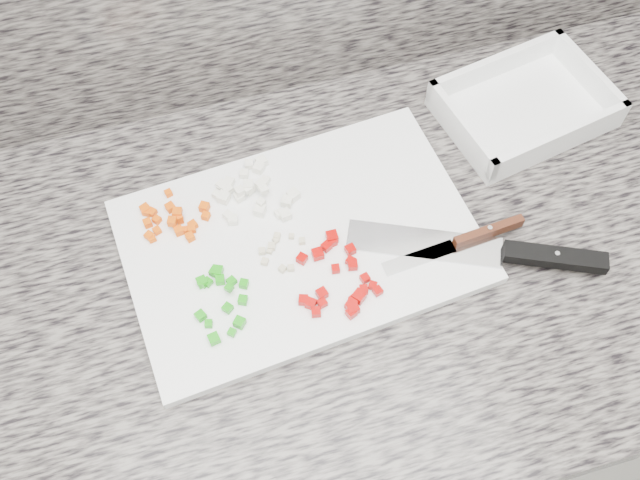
{
  "coord_description": "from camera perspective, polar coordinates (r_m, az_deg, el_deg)",
  "views": [
    {
      "loc": [
        -0.09,
        1.04,
        1.68
      ],
      "look_at": [
        0.03,
        1.45,
        0.93
      ],
      "focal_mm": 40.0,
      "sensor_mm": 36.0,
      "label": 1
    }
  ],
  "objects": [
    {
      "name": "paring_knife",
      "position": [
        0.9,
        11.99,
        0.14
      ],
      "size": [
        0.19,
        0.03,
        0.02
      ],
      "rotation": [
        0.0,
        0.0,
        0.09
      ],
      "color": "#BBBDC2",
      "rests_on": "cutting_board"
    },
    {
      "name": "green_pepper_pile",
      "position": [
        0.86,
        -7.99,
        -4.49
      ],
      "size": [
        0.07,
        0.1,
        0.02
      ],
      "color": "#16990D",
      "rests_on": "cutting_board"
    },
    {
      "name": "garlic_pile",
      "position": [
        0.88,
        -3.36,
        -0.86
      ],
      "size": [
        0.06,
        0.06,
        0.01
      ],
      "color": "beige",
      "rests_on": "cutting_board"
    },
    {
      "name": "cutting_board",
      "position": [
        0.9,
        -1.58,
        -0.11
      ],
      "size": [
        0.46,
        0.33,
        0.01
      ],
      "primitive_type": "cube",
      "rotation": [
        0.0,
        0.0,
        0.1
      ],
      "color": "white",
      "rests_on": "countertop"
    },
    {
      "name": "countertop",
      "position": [
        0.9,
        -1.66,
        -2.91
      ],
      "size": [
        3.96,
        0.64,
        0.04
      ],
      "primitive_type": "cube",
      "color": "#645E58",
      "rests_on": "cabinet"
    },
    {
      "name": "cabinet",
      "position": [
        1.32,
        -1.16,
        -11.84
      ],
      "size": [
        3.92,
        0.62,
        0.86
      ],
      "primitive_type": "cube",
      "color": "silver",
      "rests_on": "ground"
    },
    {
      "name": "carrot_pile",
      "position": [
        0.92,
        -11.75,
        1.64
      ],
      "size": [
        0.09,
        0.08,
        0.02
      ],
      "color": "#E05004",
      "rests_on": "cutting_board"
    },
    {
      "name": "onion_pile",
      "position": [
        0.92,
        -5.5,
        3.85
      ],
      "size": [
        0.11,
        0.1,
        0.02
      ],
      "color": "white",
      "rests_on": "cutting_board"
    },
    {
      "name": "chef_knife",
      "position": [
        0.9,
        14.93,
        -0.98
      ],
      "size": [
        0.3,
        0.16,
        0.02
      ],
      "rotation": [
        0.0,
        0.0,
        -0.42
      ],
      "color": "#BBBDC2",
      "rests_on": "cutting_board"
    },
    {
      "name": "tray",
      "position": [
        1.05,
        16.01,
        10.14
      ],
      "size": [
        0.25,
        0.2,
        0.05
      ],
      "rotation": [
        0.0,
        0.0,
        0.2
      ],
      "color": "white",
      "rests_on": "countertop"
    },
    {
      "name": "red_pepper_pile",
      "position": [
        0.86,
        1.5,
        -3.19
      ],
      "size": [
        0.1,
        0.12,
        0.01
      ],
      "color": "#A70402",
      "rests_on": "cutting_board"
    }
  ]
}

